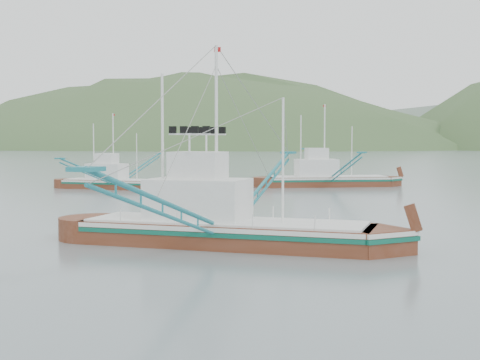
% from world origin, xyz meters
% --- Properties ---
extents(ground, '(1200.00, 1200.00, 0.00)m').
position_xyz_m(ground, '(0.00, 0.00, 0.00)').
color(ground, slate).
rests_on(ground, ground).
extents(main_boat, '(15.81, 28.14, 11.40)m').
position_xyz_m(main_boat, '(0.80, 1.33, 1.63)').
color(main_boat, '#5A2612').
rests_on(main_boat, ground).
extents(bg_boat_left, '(12.80, 22.81, 9.24)m').
position_xyz_m(bg_boat_left, '(-26.52, 33.93, 1.27)').
color(bg_boat_left, '#5A2612').
rests_on(bg_boat_left, ground).
extents(bg_boat_far, '(16.71, 24.17, 10.55)m').
position_xyz_m(bg_boat_far, '(-5.11, 46.67, 2.20)').
color(bg_boat_far, '#5A2612').
rests_on(bg_boat_far, ground).
extents(headland_left, '(448.00, 308.00, 210.00)m').
position_xyz_m(headland_left, '(-180.00, 360.00, 0.00)').
color(headland_left, '#3B582D').
rests_on(headland_left, ground).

